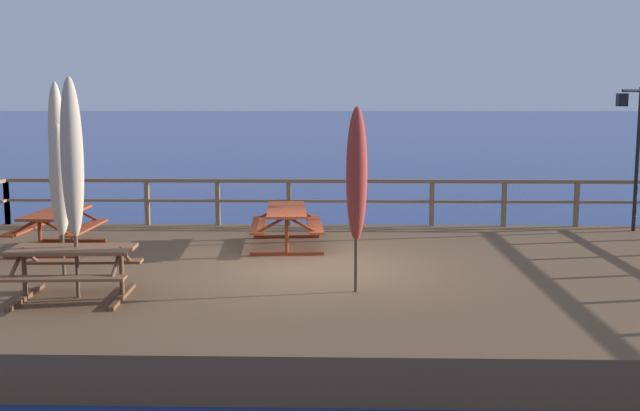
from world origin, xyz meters
TOP-DOWN VIEW (x-y plane):
  - ground_plane at (0.00, 0.00)m, footprint 600.00×600.00m
  - wooden_deck at (0.00, 0.00)m, footprint 15.34×9.26m
  - railing_waterside_far at (-0.00, 4.48)m, footprint 15.14×0.10m
  - picnic_table_mid_right at (-3.54, -2.19)m, footprint 1.85×1.50m
  - picnic_table_front_left at (-5.17, 1.43)m, footprint 1.40×2.00m
  - picnic_table_mid_left at (-0.70, 1.94)m, footprint 1.56×2.29m
  - patio_umbrella_tall_mid_left at (-3.51, -2.12)m, footprint 0.32×0.32m
  - patio_umbrella_short_back at (-5.09, 1.47)m, footprint 0.32×0.32m
  - patio_umbrella_tall_mid_right at (-4.16, -0.93)m, footprint 0.32×0.32m
  - patio_umbrella_short_mid at (0.61, -1.67)m, footprint 0.32×0.32m
  - lamp_post_hooked at (6.79, 3.84)m, footprint 0.64×0.38m

SIDE VIEW (x-z plane):
  - ground_plane at x=0.00m, z-range 0.00..0.00m
  - wooden_deck at x=0.00m, z-range 0.00..0.61m
  - picnic_table_mid_right at x=-3.54m, z-range 0.77..1.55m
  - picnic_table_front_left at x=-5.17m, z-range 0.78..1.55m
  - picnic_table_mid_left at x=-0.70m, z-range 0.78..1.56m
  - railing_waterside_far at x=0.00m, z-range 0.80..1.89m
  - patio_umbrella_tall_mid_right at x=-4.16m, z-range 0.95..3.49m
  - patio_umbrella_short_mid at x=0.61m, z-range 0.99..3.80m
  - patio_umbrella_tall_mid_left at x=-3.51m, z-range 1.04..4.28m
  - patio_umbrella_short_back at x=-5.09m, z-range 1.05..4.31m
  - lamp_post_hooked at x=6.79m, z-range 1.12..4.32m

